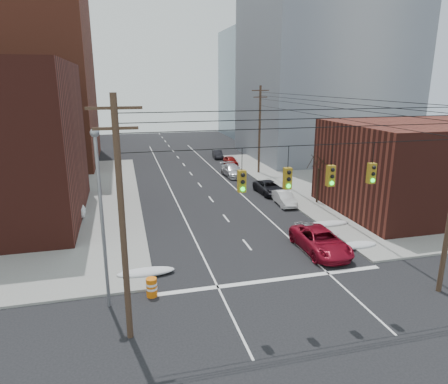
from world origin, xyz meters
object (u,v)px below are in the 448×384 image
parked_car_a (313,232)px  lot_car_a (55,211)px  construction_barrel (152,287)px  red_pickup (321,241)px  parked_car_d (232,171)px  lot_car_b (49,187)px  parked_car_e (231,161)px  lot_car_d (38,190)px  parked_car_f (218,154)px  parked_car_b (284,198)px  parked_car_c (269,188)px

parked_car_a → lot_car_a: size_ratio=0.76×
parked_car_a → construction_barrel: bearing=-164.2°
red_pickup → parked_car_d: red_pickup is taller
parked_car_a → lot_car_b: 27.41m
parked_car_e → lot_car_d: bearing=-156.0°
parked_car_e → construction_barrel: size_ratio=3.46×
parked_car_f → lot_car_d: 28.31m
parked_car_f → lot_car_d: (-22.80, -16.79, 0.18)m
parked_car_b → red_pickup: bearing=-95.9°
red_pickup → parked_car_e: red_pickup is taller
lot_car_d → construction_barrel: lot_car_d is taller
parked_car_a → parked_car_d: 21.64m
parked_car_f → lot_car_a: lot_car_a is taller
parked_car_a → lot_car_d: 27.90m
parked_car_f → lot_car_b: (-21.80, -16.33, 0.29)m
parked_car_a → red_pickup: bearing=-109.3°
parked_car_f → parked_car_c: bearing=-82.8°
red_pickup → parked_car_d: 23.72m
parked_car_a → parked_car_b: size_ratio=0.92×
parked_car_d → lot_car_a: size_ratio=1.04×
parked_car_f → parked_car_e: bearing=-78.9°
red_pickup → parked_car_b: size_ratio=1.44×
parked_car_d → lot_car_b: size_ratio=0.92×
lot_car_b → parked_car_c: bearing=-118.9°
red_pickup → parked_car_f: bearing=88.0°
parked_car_d → parked_car_e: 6.87m
parked_car_b → parked_car_f: (-0.54, 25.26, -0.04)m
parked_car_d → parked_car_f: bearing=82.6°
red_pickup → parked_car_e: 30.46m
parked_car_b → parked_car_f: 25.26m
red_pickup → lot_car_a: bearing=149.0°
lot_car_a → lot_car_b: lot_car_a is taller
parked_car_d → parked_car_b: bearing=-85.4°
red_pickup → lot_car_b: 28.49m
red_pickup → parked_car_f: 36.14m
lot_car_a → construction_barrel: (6.94, -14.45, -0.39)m
lot_car_b → red_pickup: bearing=-150.8°
parked_car_e → lot_car_a: 28.08m
lot_car_a → lot_car_b: (-1.76, 8.50, -0.03)m
parked_car_e → lot_car_b: (-22.34, -10.61, 0.28)m
lot_car_d → parked_car_a: bearing=-141.7°
parked_car_c → construction_barrel: 22.70m
parked_car_c → lot_car_b: (-22.34, 4.80, 0.25)m
red_pickup → construction_barrel: bearing=-164.9°
parked_car_f → red_pickup: bearing=-86.4°
parked_car_b → lot_car_a: lot_car_a is taller
lot_car_a → lot_car_b: 8.68m
parked_car_b → parked_car_f: parked_car_b is taller
lot_car_a → lot_car_d: (-2.76, 8.03, -0.15)m
parked_car_f → lot_car_d: size_ratio=0.99×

